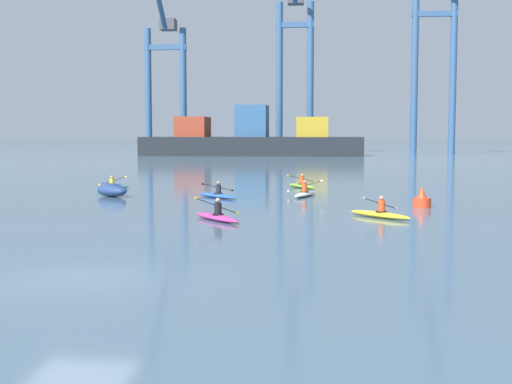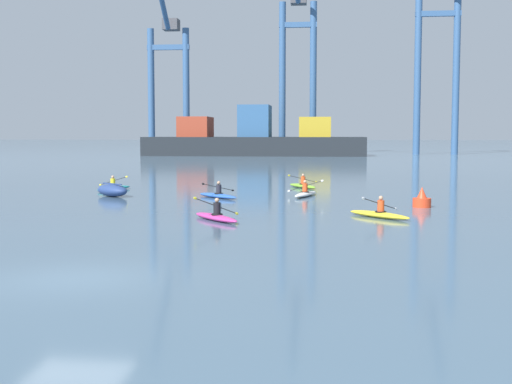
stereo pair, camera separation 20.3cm
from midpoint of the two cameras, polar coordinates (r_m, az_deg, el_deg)
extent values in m
plane|color=#425B70|center=(17.93, -14.34, -6.94)|extent=(800.00, 800.00, 0.00)
cube|color=#1E2328|center=(115.14, -0.04, 3.78)|extent=(36.23, 9.83, 3.08)
cube|color=#993823|center=(116.57, -4.94, 5.35)|extent=(5.07, 6.88, 3.32)
cube|color=#2D5684|center=(115.14, -0.04, 5.84)|extent=(5.07, 6.88, 5.21)
cube|color=#B29323|center=(114.53, 4.95, 5.33)|extent=(5.07, 6.88, 3.22)
cylinder|color=#335684|center=(127.95, -8.55, 8.16)|extent=(1.20, 1.20, 22.42)
cylinder|color=#335684|center=(126.52, -5.71, 8.23)|extent=(1.20, 1.20, 22.42)
cube|color=#335684|center=(127.91, -7.18, 11.71)|extent=(7.62, 0.90, 0.90)
cube|color=#47474C|center=(130.92, -6.94, 13.48)|extent=(2.80, 2.80, 2.00)
cylinder|color=#335684|center=(125.07, 2.22, 9.29)|extent=(1.20, 1.20, 26.79)
cylinder|color=#335684|center=(124.84, 4.76, 9.29)|extent=(1.20, 1.20, 26.79)
cube|color=#335684|center=(126.01, 3.51, 13.55)|extent=(6.68, 0.90, 0.90)
cylinder|color=#335684|center=(125.23, 13.18, 9.55)|extent=(1.20, 1.20, 28.45)
cylinder|color=#335684|center=(126.21, 16.17, 9.45)|extent=(1.20, 1.20, 28.45)
cube|color=#335684|center=(126.91, 14.78, 13.98)|extent=(7.74, 0.90, 0.90)
ellipsoid|color=navy|center=(40.75, -11.59, 0.13)|extent=(2.70, 2.52, 0.70)
cube|color=navy|center=(40.72, -11.60, 0.66)|extent=(1.53, 1.30, 0.06)
cylinder|color=red|center=(35.04, 13.63, -0.86)|extent=(0.90, 0.90, 0.45)
cone|color=red|center=(35.00, 13.64, -0.04)|extent=(0.50, 0.49, 0.55)
ellipsoid|color=teal|center=(45.19, -11.47, 0.30)|extent=(1.64, 3.42, 0.26)
torus|color=black|center=(45.10, -11.55, 0.47)|extent=(0.62, 0.62, 0.05)
cylinder|color=gold|center=(45.08, -11.55, 0.78)|extent=(0.30, 0.30, 0.50)
sphere|color=tan|center=(45.06, -11.56, 1.22)|extent=(0.19, 0.19, 0.19)
cylinder|color=black|center=(45.12, -11.52, 0.91)|extent=(1.94, 0.67, 0.60)
ellipsoid|color=yellow|center=(45.73, -12.54, 0.58)|extent=(0.21, 0.10, 0.15)
ellipsoid|color=yellow|center=(44.52, -10.47, 1.24)|extent=(0.21, 0.10, 0.15)
ellipsoid|color=#7ABC2D|center=(46.35, 3.96, 0.50)|extent=(2.24, 3.23, 0.26)
torus|color=black|center=(46.25, 4.02, 0.66)|extent=(0.67, 0.67, 0.05)
cylinder|color=#DB471E|center=(46.24, 4.02, 0.96)|extent=(0.30, 0.30, 0.50)
sphere|color=tan|center=(46.21, 4.02, 1.39)|extent=(0.19, 0.19, 0.19)
cylinder|color=black|center=(46.27, 3.99, 1.09)|extent=(1.78, 1.07, 0.53)
ellipsoid|color=yellow|center=(45.78, 2.87, 1.36)|extent=(0.19, 0.14, 0.15)
ellipsoid|color=yellow|center=(46.79, 5.08, 0.82)|extent=(0.19, 0.14, 0.15)
ellipsoid|color=yellow|center=(30.32, 10.26, -1.85)|extent=(2.75, 2.90, 0.26)
torus|color=black|center=(30.23, 10.40, -1.60)|extent=(0.69, 0.69, 0.05)
cylinder|color=#DB471E|center=(30.21, 10.41, -1.15)|extent=(0.30, 0.30, 0.50)
sphere|color=tan|center=(30.18, 10.42, -0.49)|extent=(0.19, 0.19, 0.19)
cylinder|color=black|center=(30.23, 10.34, -0.95)|extent=(1.51, 1.40, 0.61)
ellipsoid|color=silver|center=(29.47, 9.01, -0.52)|extent=(0.18, 0.17, 0.16)
ellipsoid|color=silver|center=(31.01, 11.60, -1.36)|extent=(0.18, 0.17, 0.16)
ellipsoid|color=silver|center=(40.06, 4.23, -0.18)|extent=(1.53, 3.43, 0.26)
torus|color=black|center=(39.95, 4.19, 0.01)|extent=(0.61, 0.61, 0.05)
cylinder|color=#DB471E|center=(39.93, 4.19, 0.35)|extent=(0.30, 0.30, 0.50)
sphere|color=tan|center=(39.90, 4.20, 0.85)|extent=(0.19, 0.19, 0.19)
cylinder|color=black|center=(39.97, 4.22, 0.50)|extent=(1.94, 0.60, 0.68)
ellipsoid|color=silver|center=(40.31, 2.86, 0.08)|extent=(0.21, 0.10, 0.16)
ellipsoid|color=silver|center=(39.65, 5.59, 0.92)|extent=(0.21, 0.10, 0.16)
ellipsoid|color=#C13384|center=(28.91, -3.11, -2.10)|extent=(2.56, 3.05, 0.26)
torus|color=black|center=(28.81, -3.02, -1.84)|extent=(0.69, 0.69, 0.05)
cylinder|color=black|center=(28.78, -3.02, -1.37)|extent=(0.30, 0.30, 0.50)
sphere|color=tan|center=(28.75, -3.02, -0.67)|extent=(0.19, 0.19, 0.19)
cylinder|color=black|center=(28.82, -3.07, -1.16)|extent=(1.58, 1.24, 0.78)
ellipsoid|color=yellow|center=(28.32, -4.81, -0.51)|extent=(0.19, 0.16, 0.17)
ellipsoid|color=yellow|center=(29.34, -1.39, -1.78)|extent=(0.19, 0.16, 0.17)
ellipsoid|color=#2856B2|center=(39.04, -3.02, -0.30)|extent=(2.82, 2.84, 0.26)
torus|color=black|center=(38.95, -2.93, -0.11)|extent=(0.69, 0.69, 0.05)
cylinder|color=#23232D|center=(38.93, -2.93, 0.24)|extent=(0.30, 0.30, 0.50)
sphere|color=tan|center=(38.90, -2.93, 0.76)|extent=(0.19, 0.19, 0.19)
cylinder|color=black|center=(38.96, -2.98, 0.40)|extent=(1.48, 1.47, 0.50)
ellipsoid|color=black|center=(38.35, -4.22, 0.67)|extent=(0.17, 0.17, 0.15)
ellipsoid|color=black|center=(39.59, -1.77, 0.13)|extent=(0.17, 0.17, 0.15)
camera|label=1|loc=(0.10, -89.84, 0.01)|focal=48.69mm
camera|label=2|loc=(0.10, 90.16, -0.01)|focal=48.69mm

